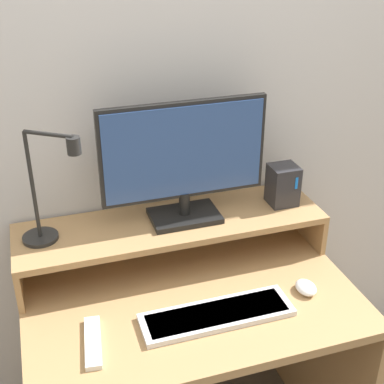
# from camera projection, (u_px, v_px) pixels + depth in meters

# --- Properties ---
(wall_back) EXTENTS (6.00, 0.05, 2.50)m
(wall_back) POSITION_uv_depth(u_px,v_px,m) (155.00, 100.00, 1.75)
(wall_back) COLOR silver
(wall_back) RESTS_ON ground_plane
(desk) EXTENTS (1.02, 0.68, 0.74)m
(desk) POSITION_uv_depth(u_px,v_px,m) (190.00, 348.00, 1.78)
(desk) COLOR #A87F51
(desk) RESTS_ON ground_plane
(monitor_shelf) EXTENTS (1.02, 0.28, 0.15)m
(monitor_shelf) POSITION_uv_depth(u_px,v_px,m) (172.00, 227.00, 1.78)
(monitor_shelf) COLOR #A87F51
(monitor_shelf) RESTS_ON desk
(monitor) EXTENTS (0.54, 0.15, 0.40)m
(monitor) POSITION_uv_depth(u_px,v_px,m) (184.00, 159.00, 1.68)
(monitor) COLOR black
(monitor) RESTS_ON monitor_shelf
(desk_lamp) EXTENTS (0.20, 0.16, 0.36)m
(desk_lamp) POSITION_uv_depth(u_px,v_px,m) (48.00, 199.00, 1.59)
(desk_lamp) COLOR black
(desk_lamp) RESTS_ON monitor_shelf
(router_dock) EXTENTS (0.09, 0.09, 0.14)m
(router_dock) POSITION_uv_depth(u_px,v_px,m) (283.00, 185.00, 1.84)
(router_dock) COLOR #28282D
(router_dock) RESTS_ON monitor_shelf
(keyboard) EXTENTS (0.45, 0.13, 0.02)m
(keyboard) POSITION_uv_depth(u_px,v_px,m) (217.00, 315.00, 1.56)
(keyboard) COLOR silver
(keyboard) RESTS_ON desk
(mouse) EXTENTS (0.06, 0.08, 0.03)m
(mouse) POSITION_uv_depth(u_px,v_px,m) (306.00, 287.00, 1.67)
(mouse) COLOR white
(mouse) RESTS_ON desk
(remote_control) EXTENTS (0.07, 0.20, 0.02)m
(remote_control) POSITION_uv_depth(u_px,v_px,m) (93.00, 342.00, 1.47)
(remote_control) COLOR white
(remote_control) RESTS_ON desk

